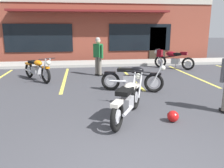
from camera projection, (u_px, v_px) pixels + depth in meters
The scene contains 10 objects.
ground_plane at pixel (108, 104), 6.46m from camera, with size 80.00×80.00×0.00m, color #3D3D42.
sidewalk_kerb at pixel (93, 63), 13.30m from camera, with size 22.00×1.80×0.14m, color #A8A59E.
brick_storefront_building at pixel (89, 30), 16.91m from camera, with size 15.96×5.93×3.84m.
painted_stall_lines at pixel (98, 78), 9.85m from camera, with size 13.91×4.80×0.01m.
motorcycle_foreground_classic at pixel (128, 99), 5.33m from camera, with size 1.27×1.91×0.98m.
motorcycle_red_sportbike at pixel (172, 58), 11.90m from camera, with size 1.76×1.53×0.98m.
motorcycle_black_cruiser at pixel (133, 78), 7.62m from camera, with size 2.04×0.97×0.98m.
motorcycle_silver_naked at pixel (37, 69), 9.23m from camera, with size 1.45×1.81×0.98m.
person_by_back_row at pixel (98, 54), 10.03m from camera, with size 0.45×0.54×1.68m.
helmet_on_pavement at pixel (173, 116), 5.21m from camera, with size 0.26×0.26×0.26m.
Camera 1 is at (-0.73, -2.66, 2.07)m, focal length 37.09 mm.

